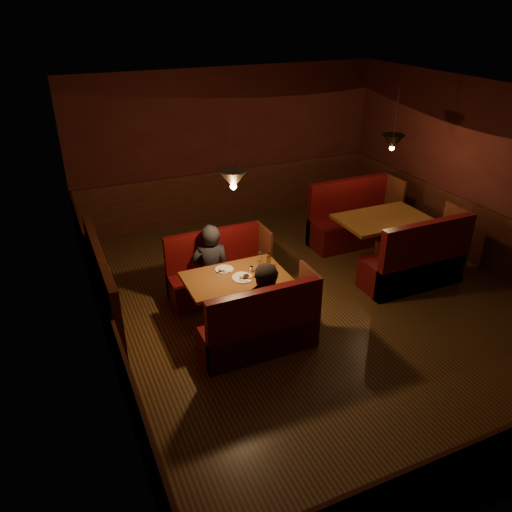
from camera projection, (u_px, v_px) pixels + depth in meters
name	position (u px, v px, depth m)	size (l,w,h in m)	color
room	(304.00, 240.00, 6.78)	(6.02, 7.02, 2.92)	#38220C
main_table	(236.00, 286.00, 6.66)	(1.34, 0.81, 0.94)	brown
main_bench_far	(218.00, 275.00, 7.39)	(1.47, 0.53, 1.00)	#37060B
main_bench_near	(261.00, 331.00, 6.16)	(1.47, 0.53, 1.00)	#37060B
second_table	(381.00, 229.00, 8.16)	(1.45, 0.93, 0.82)	brown
second_bench_far	(352.00, 223.00, 8.99)	(1.61, 0.60, 1.15)	#37060B
second_bench_near	(416.00, 265.00, 7.58)	(1.61, 0.60, 1.15)	#37060B
diner_a	(210.00, 252.00, 7.07)	(0.56, 0.37, 1.55)	black
diner_b	(269.00, 294.00, 6.12)	(0.73, 0.57, 1.50)	#2A221F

